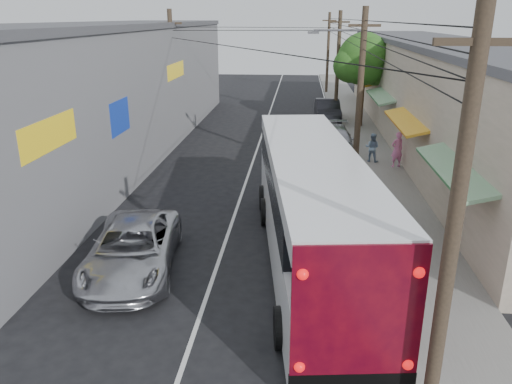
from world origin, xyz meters
TOP-DOWN VIEW (x-y plane):
  - ground at (0.00, 0.00)m, footprint 120.00×120.00m
  - sidewalk at (6.50, 20.00)m, footprint 3.00×80.00m
  - building_right at (10.99, 22.00)m, footprint 7.09×40.00m
  - building_left at (-8.50, 18.00)m, footprint 7.20×36.00m
  - utility_poles at (3.13, 20.33)m, footprint 11.80×45.28m
  - street_tree at (6.87, 26.02)m, footprint 4.40×4.00m
  - coach_bus at (2.96, 4.67)m, footprint 4.14×12.90m
  - jeepney at (-2.54, 3.46)m, footprint 3.26×5.83m
  - parked_suv at (4.47, 18.00)m, footprint 2.27×5.58m
  - parked_car_mid at (4.38, 20.34)m, footprint 2.24×4.52m
  - parked_car_far at (4.60, 27.94)m, footprint 1.93×5.07m
  - pedestrian_near at (7.60, 15.55)m, footprint 0.79×0.66m
  - pedestrian_far at (6.45, 16.46)m, footprint 0.92×0.82m

SIDE VIEW (x-z plane):
  - ground at x=0.00m, z-range 0.00..0.00m
  - sidewalk at x=6.50m, z-range 0.00..0.12m
  - parked_car_mid at x=4.38m, z-range 0.00..1.48m
  - jeepney at x=-2.54m, z-range 0.00..1.54m
  - parked_suv at x=4.47m, z-range 0.00..1.62m
  - parked_car_far at x=4.60m, z-range 0.00..1.65m
  - pedestrian_far at x=6.45m, z-range 0.12..1.67m
  - pedestrian_near at x=7.60m, z-range 0.12..1.97m
  - coach_bus at x=2.96m, z-range 0.06..3.72m
  - building_right at x=10.99m, z-range 0.03..6.28m
  - building_left at x=-8.50m, z-range 0.03..7.28m
  - utility_poles at x=3.13m, z-range 0.13..8.13m
  - street_tree at x=6.87m, z-range 1.37..7.97m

